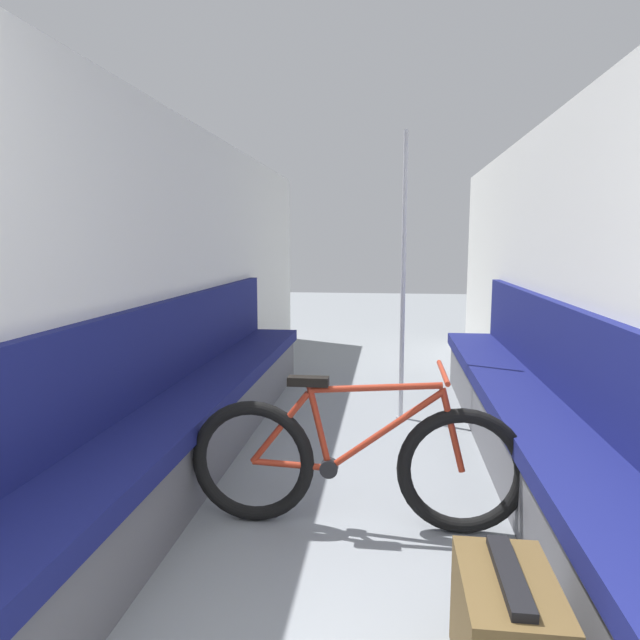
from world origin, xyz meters
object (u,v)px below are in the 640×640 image
(bench_seat_row_left, at_px, (198,408))
(bench_seat_row_right, at_px, (530,421))
(luggage_bag, at_px, (507,635))
(bicycle, at_px, (355,463))
(grab_pole_near, at_px, (403,282))

(bench_seat_row_left, height_order, bench_seat_row_right, same)
(bench_seat_row_right, distance_m, luggage_bag, 1.85)
(bicycle, bearing_deg, grab_pole_near, 68.43)
(bicycle, height_order, grab_pole_near, grab_pole_near)
(bench_seat_row_left, relative_size, bicycle, 2.77)
(bench_seat_row_left, distance_m, bench_seat_row_right, 2.08)
(bench_seat_row_right, bearing_deg, luggage_bag, -105.06)
(grab_pole_near, bearing_deg, luggage_bag, -84.37)
(bench_seat_row_left, height_order, bicycle, bench_seat_row_left)
(grab_pole_near, relative_size, luggage_bag, 4.57)
(luggage_bag, bearing_deg, bench_seat_row_left, 131.94)
(bench_seat_row_right, distance_m, bicycle, 1.28)
(bench_seat_row_right, xyz_separation_m, luggage_bag, (-0.48, -1.78, -0.14))
(bench_seat_row_left, xyz_separation_m, bench_seat_row_right, (2.08, 0.00, 0.00))
(luggage_bag, bearing_deg, bicycle, 118.14)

